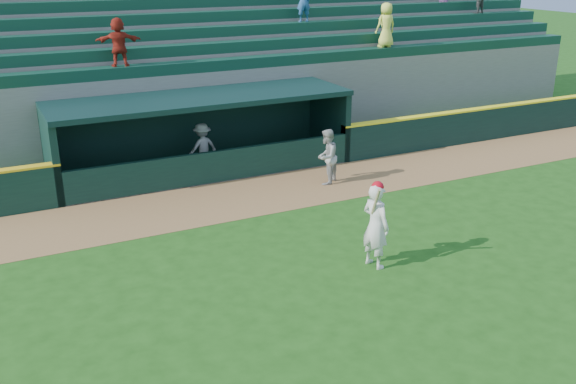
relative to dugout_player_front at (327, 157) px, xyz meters
name	(u,v)px	position (x,y,z in m)	size (l,w,h in m)	color
ground	(320,269)	(-2.95, -4.91, -0.85)	(120.00, 120.00, 0.00)	#1B4912
warning_track	(237,198)	(-2.95, -0.01, -0.84)	(40.00, 3.00, 0.01)	olive
field_wall_right	(516,120)	(9.30, 1.64, -0.25)	(15.50, 0.30, 1.20)	black
wall_stripe_right	(518,104)	(9.30, 1.64, 0.38)	(15.50, 0.32, 0.06)	yellow
dugout_player_front	(327,157)	(0.00, 0.00, 0.00)	(0.82, 0.64, 1.70)	#9E9E99
dugout_player_inside	(203,147)	(-2.94, 2.89, -0.07)	(1.00, 0.58, 1.56)	#AAAAA5
dugout	(199,128)	(-2.95, 3.10, 0.51)	(9.40, 2.80, 2.46)	slate
stands	(159,73)	(-2.93, 7.66, 1.54)	(34.50, 6.26, 7.13)	slate
batter_at_plate	(376,225)	(-1.78, -5.30, 0.16)	(0.62, 0.87, 2.03)	silver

